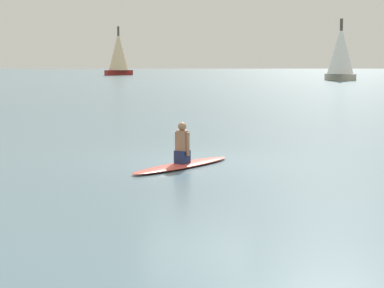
# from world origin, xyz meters

# --- Properties ---
(ground_plane) EXTENTS (400.00, 400.00, 0.00)m
(ground_plane) POSITION_xyz_m (0.00, 0.00, 0.00)
(ground_plane) COLOR slate
(surfboard) EXTENTS (3.09, 2.48, 0.09)m
(surfboard) POSITION_xyz_m (-0.87, 0.29, 0.05)
(surfboard) COLOR #D84C3F
(surfboard) RESTS_ON ground
(person_paddler) EXTENTS (0.40, 0.39, 0.95)m
(person_paddler) POSITION_xyz_m (-0.87, 0.29, 0.52)
(person_paddler) COLOR navy
(person_paddler) RESTS_ON surfboard
(sailboat_near_left) EXTENTS (4.72, 4.30, 7.55)m
(sailboat_near_left) POSITION_xyz_m (69.23, -15.93, 3.53)
(sailboat_near_left) COLOR #B2A893
(sailboat_near_left) RESTS_ON ground
(sailboat_near_right) EXTENTS (4.66, 4.66, 8.19)m
(sailboat_near_right) POSITION_xyz_m (100.66, 15.82, 3.82)
(sailboat_near_right) COLOR maroon
(sailboat_near_right) RESTS_ON ground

